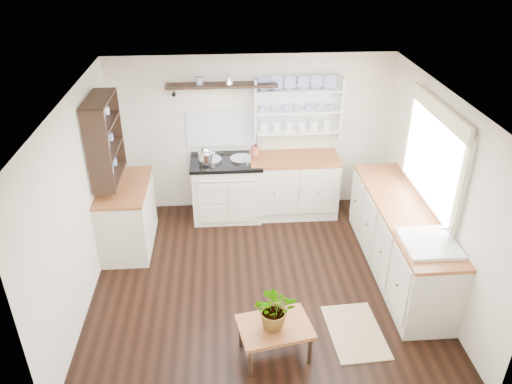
% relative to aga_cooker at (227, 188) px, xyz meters
% --- Properties ---
extents(floor, '(4.00, 3.80, 0.01)m').
position_rel_aga_cooker_xyz_m(floor, '(0.38, -1.57, -0.46)').
color(floor, black).
rests_on(floor, ground).
extents(wall_back, '(4.00, 0.02, 2.30)m').
position_rel_aga_cooker_xyz_m(wall_back, '(0.38, 0.33, 0.69)').
color(wall_back, beige).
rests_on(wall_back, ground).
extents(wall_right, '(0.02, 3.80, 2.30)m').
position_rel_aga_cooker_xyz_m(wall_right, '(2.38, -1.57, 0.69)').
color(wall_right, beige).
rests_on(wall_right, ground).
extents(wall_left, '(0.02, 3.80, 2.30)m').
position_rel_aga_cooker_xyz_m(wall_left, '(-1.62, -1.57, 0.69)').
color(wall_left, beige).
rests_on(wall_left, ground).
extents(ceiling, '(4.00, 3.80, 0.01)m').
position_rel_aga_cooker_xyz_m(ceiling, '(0.38, -1.57, 1.84)').
color(ceiling, white).
rests_on(ceiling, wall_back).
extents(window, '(0.08, 1.55, 1.22)m').
position_rel_aga_cooker_xyz_m(window, '(2.33, -1.42, 1.11)').
color(window, white).
rests_on(window, wall_right).
extents(aga_cooker, '(1.01, 0.70, 0.93)m').
position_rel_aga_cooker_xyz_m(aga_cooker, '(0.00, 0.00, 0.00)').
color(aga_cooker, silver).
rests_on(aga_cooker, floor).
extents(back_cabinets, '(1.27, 0.63, 0.90)m').
position_rel_aga_cooker_xyz_m(back_cabinets, '(0.98, 0.03, 0.00)').
color(back_cabinets, beige).
rests_on(back_cabinets, floor).
extents(right_cabinets, '(0.62, 2.43, 0.90)m').
position_rel_aga_cooker_xyz_m(right_cabinets, '(2.08, -1.47, 0.00)').
color(right_cabinets, beige).
rests_on(right_cabinets, floor).
extents(belfast_sink, '(0.55, 0.60, 0.45)m').
position_rel_aga_cooker_xyz_m(belfast_sink, '(2.08, -2.22, 0.34)').
color(belfast_sink, white).
rests_on(belfast_sink, right_cabinets).
extents(left_cabinets, '(0.62, 1.13, 0.90)m').
position_rel_aga_cooker_xyz_m(left_cabinets, '(-1.32, -0.67, 0.00)').
color(left_cabinets, beige).
rests_on(left_cabinets, floor).
extents(plate_rack, '(1.20, 0.22, 0.90)m').
position_rel_aga_cooker_xyz_m(plate_rack, '(1.03, 0.29, 1.10)').
color(plate_rack, white).
rests_on(plate_rack, wall_back).
extents(high_shelf, '(1.50, 0.29, 0.16)m').
position_rel_aga_cooker_xyz_m(high_shelf, '(-0.02, 0.21, 1.45)').
color(high_shelf, black).
rests_on(high_shelf, wall_back).
extents(left_shelving, '(0.28, 0.80, 1.05)m').
position_rel_aga_cooker_xyz_m(left_shelving, '(-1.46, -0.67, 1.09)').
color(left_shelving, black).
rests_on(left_shelving, wall_left).
extents(kettle, '(0.19, 0.19, 0.23)m').
position_rel_aga_cooker_xyz_m(kettle, '(-0.28, -0.12, 0.59)').
color(kettle, silver).
rests_on(kettle, aga_cooker).
extents(utensil_crock, '(0.12, 0.12, 0.14)m').
position_rel_aga_cooker_xyz_m(utensil_crock, '(0.42, 0.11, 0.52)').
color(utensil_crock, '#A74A3D').
rests_on(utensil_crock, back_cabinets).
extents(center_table, '(0.79, 0.62, 0.38)m').
position_rel_aga_cooker_xyz_m(center_table, '(0.42, -2.75, -0.12)').
color(center_table, brown).
rests_on(center_table, floor).
extents(potted_plant, '(0.43, 0.37, 0.46)m').
position_rel_aga_cooker_xyz_m(potted_plant, '(0.42, -2.75, 0.15)').
color(potted_plant, '#3F7233').
rests_on(potted_plant, center_table).
extents(floor_rug, '(0.60, 0.88, 0.02)m').
position_rel_aga_cooker_xyz_m(floor_rug, '(1.31, -2.51, -0.45)').
color(floor_rug, olive).
rests_on(floor_rug, floor).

